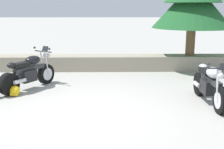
% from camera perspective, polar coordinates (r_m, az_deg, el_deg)
% --- Properties ---
extents(ground_plane, '(120.00, 120.00, 0.00)m').
position_cam_1_polar(ground_plane, '(6.66, -6.28, -7.82)').
color(ground_plane, '#A3A099').
extents(stone_wall, '(36.00, 0.80, 0.55)m').
position_cam_1_polar(stone_wall, '(11.21, -4.07, 2.28)').
color(stone_wall, gray).
rests_on(stone_wall, ground).
extents(motorcycle_black_near_left, '(1.24, 1.84, 1.18)m').
position_cam_1_polar(motorcycle_black_near_left, '(8.88, -15.76, 0.34)').
color(motorcycle_black_near_left, black).
rests_on(motorcycle_black_near_left, ground).
extents(motorcycle_silver_centre, '(0.67, 2.06, 1.18)m').
position_cam_1_polar(motorcycle_silver_centre, '(7.63, 18.48, -1.91)').
color(motorcycle_silver_centre, black).
rests_on(motorcycle_silver_centre, ground).
extents(rider_helmet, '(0.28, 0.28, 0.28)m').
position_cam_1_polar(rider_helmet, '(8.38, -18.32, -3.04)').
color(rider_helmet, yellow).
rests_on(rider_helmet, ground).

